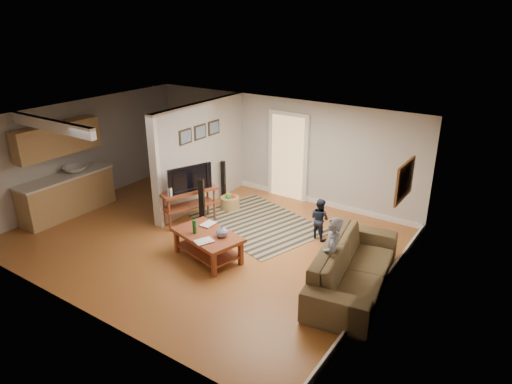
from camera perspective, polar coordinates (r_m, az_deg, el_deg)
ground at (r=9.71m, az=-6.46°, el=-5.72°), size 7.50×7.50×0.00m
room_shell at (r=10.11m, az=-9.90°, el=4.19°), size 7.54×6.02×2.52m
area_rug at (r=10.28m, az=0.15°, el=-3.88°), size 3.24×2.75×0.01m
sofa at (r=8.26m, az=11.92°, el=-11.49°), size 1.50×2.86×0.79m
coffee_table at (r=8.76m, az=-5.94°, el=-5.87°), size 1.51×1.10×0.80m
tv_console at (r=10.12m, az=-8.44°, el=-0.13°), size 0.92×1.35×1.09m
speaker_left at (r=9.93m, az=-6.78°, el=-1.47°), size 0.15×0.15×1.13m
speaker_right at (r=11.48m, az=-4.11°, el=1.53°), size 0.12×0.12×0.98m
toy_basket at (r=10.97m, az=-3.26°, el=-1.27°), size 0.45×0.45×0.40m
child at (r=8.12m, az=9.10°, el=-11.90°), size 0.48×0.58×1.35m
toddler at (r=9.73m, az=7.82°, el=-5.72°), size 0.51×0.44×0.89m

